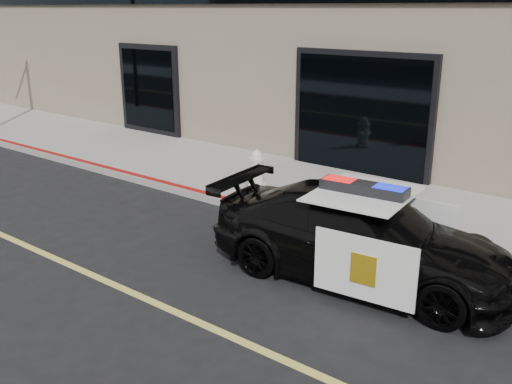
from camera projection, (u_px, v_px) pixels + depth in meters
The scene contains 4 objects.
ground at pixel (170, 310), 7.45m from camera, with size 120.00×120.00×0.00m, color black.
sidewalk_n at pixel (361, 202), 11.36m from camera, with size 60.00×3.50×0.15m, color gray.
police_car at pixel (361, 236), 8.13m from camera, with size 2.61×4.76×1.45m.
fire_hydrant at pixel (256, 170), 11.86m from camera, with size 0.37×0.52×0.82m.
Camera 1 is at (4.95, -4.51, 3.77)m, focal length 40.00 mm.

